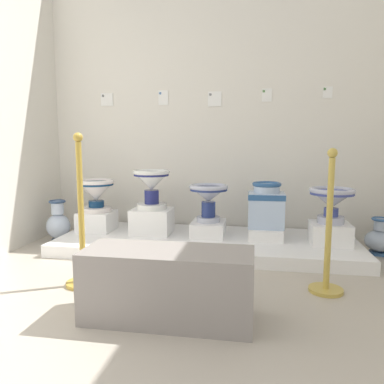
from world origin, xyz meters
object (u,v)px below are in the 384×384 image
at_px(antique_toilet_leftmost, 208,195).
at_px(info_placard_fourth, 267,95).
at_px(decorative_vase_spare, 380,239).
at_px(museum_bench, 168,285).
at_px(plinth_block_broad_patterned, 152,221).
at_px(antique_toilet_central_ornate, 332,199).
at_px(info_placard_third, 215,99).
at_px(info_placard_fifth, 328,92).
at_px(plinth_block_central_ornate, 330,234).
at_px(stanchion_post_near_left, 82,238).
at_px(plinth_block_tall_cobalt, 97,221).
at_px(info_placard_second, 163,98).
at_px(plinth_block_leftmost, 208,229).
at_px(antique_toilet_broad_patterned, 151,183).
at_px(antique_toilet_squat_floral, 266,204).
at_px(info_placard_first, 107,99).
at_px(decorative_vase_corner, 58,224).
at_px(stanchion_post_near_right, 328,246).
at_px(antique_toilet_tall_cobalt, 96,191).
at_px(plinth_block_squat_floral, 265,233).

distance_m(antique_toilet_leftmost, info_placard_fourth, 1.19).
bearing_deg(decorative_vase_spare, museum_bench, -136.48).
relative_size(plinth_block_broad_patterned, antique_toilet_central_ornate, 0.99).
distance_m(info_placard_third, info_placard_fifth, 1.11).
xyz_separation_m(plinth_block_central_ornate, stanchion_post_near_left, (-1.82, -0.98, 0.13)).
distance_m(info_placard_fourth, museum_bench, 2.38).
distance_m(plinth_block_broad_patterned, info_placard_fifth, 2.12).
distance_m(plinth_block_tall_cobalt, decorative_vase_spare, 2.67).
height_order(info_placard_second, info_placard_fourth, info_placard_second).
bearing_deg(plinth_block_tall_cobalt, antique_toilet_central_ornate, -3.67).
xyz_separation_m(plinth_block_broad_patterned, plinth_block_leftmost, (0.55, -0.00, -0.05)).
distance_m(antique_toilet_broad_patterned, info_placard_third, 1.10).
xyz_separation_m(antique_toilet_squat_floral, info_placard_fifth, (0.57, 0.46, 1.05)).
bearing_deg(info_placard_second, info_placard_fourth, -0.00).
relative_size(antique_toilet_leftmost, decorative_vase_spare, 1.11).
bearing_deg(plinth_block_broad_patterned, info_placard_third, 38.95).
bearing_deg(decorative_vase_spare, info_placard_fourth, 156.19).
xyz_separation_m(info_placard_first, decorative_vase_corner, (-0.34, -0.51, -1.27)).
height_order(plinth_block_leftmost, info_placard_fifth, info_placard_fifth).
bearing_deg(stanchion_post_near_right, plinth_block_central_ornate, 77.99).
bearing_deg(info_placard_third, decorative_vase_corner, -161.31).
xyz_separation_m(plinth_block_leftmost, info_placard_third, (0.00, 0.45, 1.26)).
bearing_deg(plinth_block_broad_patterned, antique_toilet_central_ornate, -4.20).
height_order(plinth_block_broad_patterned, antique_toilet_squat_floral, antique_toilet_squat_floral).
height_order(plinth_block_tall_cobalt, plinth_block_central_ornate, plinth_block_tall_cobalt).
distance_m(antique_toilet_tall_cobalt, antique_toilet_leftmost, 1.13).
distance_m(plinth_block_leftmost, info_placard_second, 1.46).
relative_size(plinth_block_leftmost, info_placard_fourth, 2.88).
xyz_separation_m(info_placard_second, info_placard_fourth, (1.07, -0.00, 0.00)).
distance_m(plinth_block_tall_cobalt, plinth_block_squat_floral, 1.67).
distance_m(info_placard_second, info_placard_third, 0.54).
relative_size(info_placard_fifth, stanchion_post_near_right, 0.12).
bearing_deg(info_placard_first, antique_toilet_tall_cobalt, -85.75).
bearing_deg(plinth_block_central_ornate, antique_toilet_leftmost, 173.79).
distance_m(plinth_block_tall_cobalt, stanchion_post_near_left, 1.19).
height_order(antique_toilet_leftmost, decorative_vase_spare, antique_toilet_leftmost).
distance_m(antique_toilet_leftmost, stanchion_post_near_right, 1.32).
bearing_deg(antique_toilet_leftmost, plinth_block_central_ornate, -6.21).
bearing_deg(decorative_vase_spare, info_placard_first, 170.66).
xyz_separation_m(plinth_block_tall_cobalt, info_placard_third, (1.14, 0.43, 1.23)).
height_order(info_placard_second, decorative_vase_spare, info_placard_second).
bearing_deg(plinth_block_squat_floral, plinth_block_central_ornate, -11.48).
relative_size(plinth_block_squat_floral, stanchion_post_near_left, 0.34).
bearing_deg(plinth_block_leftmost, antique_toilet_central_ornate, -6.21).
distance_m(plinth_block_tall_cobalt, antique_toilet_broad_patterned, 0.70).
distance_m(antique_toilet_broad_patterned, info_placard_fifth, 1.93).
relative_size(plinth_block_squat_floral, antique_toilet_squat_floral, 0.86).
height_order(info_placard_first, decorative_vase_spare, info_placard_first).
bearing_deg(antique_toilet_tall_cobalt, info_placard_first, 94.25).
bearing_deg(plinth_block_tall_cobalt, plinth_block_squat_floral, -1.06).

